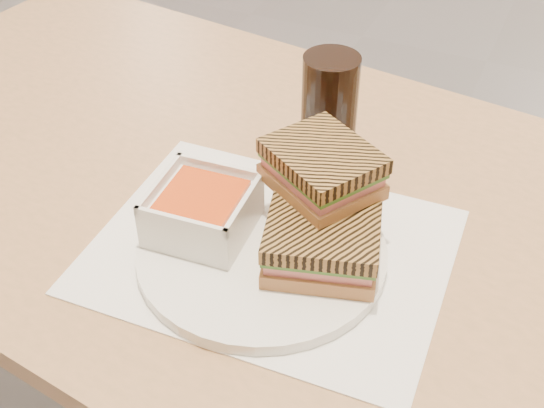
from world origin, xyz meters
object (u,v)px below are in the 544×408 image
at_px(main_table, 217,234).
at_px(cola_glass, 329,112).
at_px(plate, 262,252).
at_px(soup_bowl, 203,211).
at_px(panini_lower, 322,244).

height_order(main_table, cola_glass, cola_glass).
distance_m(plate, soup_bowl, 0.08).
distance_m(panini_lower, cola_glass, 0.21).
distance_m(soup_bowl, panini_lower, 0.14).
relative_size(main_table, cola_glass, 8.54).
height_order(soup_bowl, cola_glass, cola_glass).
distance_m(plate, cola_glass, 0.21).
bearing_deg(cola_glass, plate, -89.72).
bearing_deg(main_table, plate, -43.64).
distance_m(main_table, panini_lower, 0.28).
bearing_deg(panini_lower, cola_glass, 109.25).
distance_m(plate, panini_lower, 0.08).
bearing_deg(plate, main_table, 136.36).
distance_m(main_table, plate, 0.22).
height_order(main_table, plate, plate).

